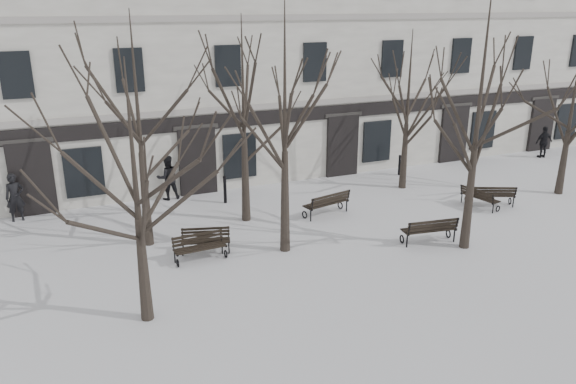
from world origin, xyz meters
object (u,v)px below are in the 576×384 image
tree_3 (574,99)px  tree_1 (285,99)px  bench_3 (206,240)px  bench_4 (327,203)px  bench_5 (479,197)px  bench_1 (430,229)px  tree_0 (134,165)px  bench_0 (200,246)px  bench_2 (492,195)px  tree_2 (481,91)px

tree_3 → tree_1: bearing=-176.4°
tree_1 → bench_3: 5.35m
bench_4 → bench_5: size_ratio=1.19×
tree_1 → bench_1: (4.80, -1.41, -4.57)m
tree_1 → bench_5: 10.01m
bench_1 → bench_5: bench_1 is taller
bench_5 → tree_3: bearing=-101.1°
bench_3 → bench_4: bench_4 is taller
tree_0 → tree_3: 18.58m
bench_0 → bench_4: 5.90m
bench_3 → bench_0: bearing=-107.5°
tree_1 → bench_1: tree_1 is taller
bench_2 → bench_3: size_ratio=1.12×
tree_0 → bench_2: tree_0 is taller
bench_1 → bench_0: bearing=-5.6°
bench_2 → bench_3: 11.87m
bench_0 → bench_3: bearing=53.5°
bench_1 → bench_2: (4.59, 2.10, -0.02)m
tree_0 → bench_1: tree_0 is taller
tree_1 → bench_4: size_ratio=4.07×
tree_2 → bench_0: bearing=163.4°
bench_4 → tree_1: bearing=27.6°
bench_3 → bench_4: bearing=31.6°
tree_3 → bench_0: (-16.09, -0.43, -3.66)m
tree_2 → bench_4: (-2.96, 4.49, -4.78)m
tree_0 → tree_1: tree_1 is taller
bench_3 → bench_5: bearing=15.5°
bench_3 → bench_5: 11.31m
bench_0 → tree_0: bearing=-129.1°
tree_1 → bench_4: tree_1 is taller
bench_3 → bench_4: (5.23, 1.45, 0.08)m
tree_3 → bench_4: (-10.52, 1.52, -3.60)m
bench_5 → tree_1: bearing=83.4°
bench_0 → bench_2: bench_2 is taller
tree_1 → bench_4: bearing=40.5°
tree_2 → bench_0: size_ratio=4.96×
tree_1 → bench_3: (-2.48, 0.90, -4.65)m
bench_2 → tree_2: bearing=62.1°
tree_1 → bench_4: (2.75, 2.35, -4.57)m
tree_1 → bench_2: (9.39, 0.69, -4.60)m
tree_2 → bench_1: (-0.92, 0.73, -4.78)m
tree_3 → bench_2: bearing=-178.0°
tree_2 → bench_5: 6.47m
bench_1 → tree_1: bearing=-8.6°
bench_0 → bench_3: size_ratio=1.02×
tree_0 → tree_3: size_ratio=1.02×
bench_0 → bench_5: bench_0 is taller
bench_3 → bench_4: 5.43m
bench_2 → bench_4: 6.84m
bench_0 → bench_1: (7.62, -1.81, 0.06)m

